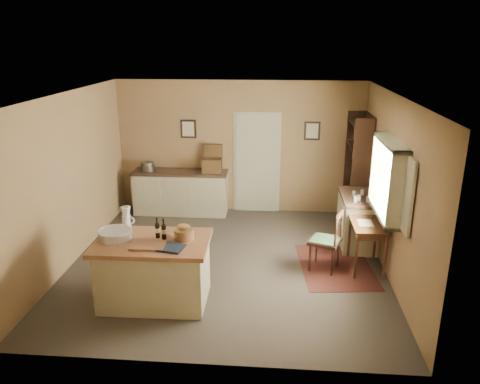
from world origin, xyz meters
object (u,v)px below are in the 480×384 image
at_px(work_island, 153,269).
at_px(shelving_unit, 359,170).
at_px(sideboard, 181,191).
at_px(writing_desk, 368,229).
at_px(desk_chair, 325,241).
at_px(right_cabinet, 358,220).

xyz_separation_m(work_island, shelving_unit, (3.23, 3.22, 0.58)).
bearing_deg(sideboard, shelving_unit, -3.23).
height_order(writing_desk, shelving_unit, shelving_unit).
height_order(work_island, writing_desk, work_island).
distance_m(writing_desk, desk_chair, 0.69).
bearing_deg(writing_desk, sideboard, 147.09).
height_order(work_island, right_cabinet, work_island).
bearing_deg(sideboard, work_island, -84.77).
relative_size(work_island, right_cabinet, 1.41).
bearing_deg(sideboard, writing_desk, -32.91).
height_order(writing_desk, right_cabinet, right_cabinet).
relative_size(work_island, desk_chair, 1.62).
xyz_separation_m(desk_chair, shelving_unit, (0.81, 2.09, 0.59)).
bearing_deg(sideboard, right_cabinet, -20.92).
relative_size(work_island, sideboard, 0.79).
xyz_separation_m(work_island, writing_desk, (3.08, 1.23, 0.18)).
height_order(writing_desk, desk_chair, desk_chair).
height_order(desk_chair, right_cabinet, right_cabinet).
bearing_deg(desk_chair, right_cabinet, 77.50).
height_order(sideboard, right_cabinet, sideboard).
xyz_separation_m(writing_desk, desk_chair, (-0.66, -0.09, -0.19)).
xyz_separation_m(desk_chair, right_cabinet, (0.66, 0.99, -0.02)).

